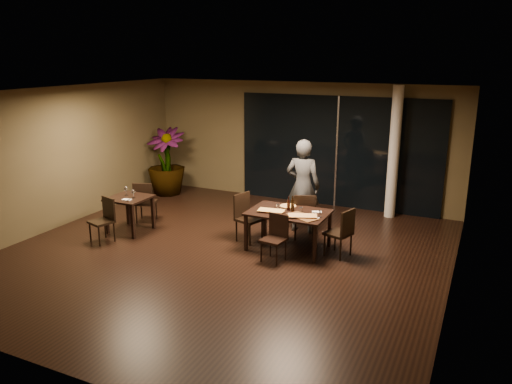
{
  "coord_description": "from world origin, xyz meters",
  "views": [
    {
      "loc": [
        4.3,
        -7.65,
        3.65
      ],
      "look_at": [
        0.3,
        0.82,
        1.05
      ],
      "focal_mm": 35.0,
      "sensor_mm": 36.0,
      "label": 1
    }
  ],
  "objects_px": {
    "side_table": "(129,203)",
    "chair_side_far": "(145,200)",
    "chair_side_near": "(105,217)",
    "bottle_c": "(292,203)",
    "potted_plant": "(166,162)",
    "bottle_b": "(293,205)",
    "bottle_a": "(289,204)",
    "chair_main_far": "(305,214)",
    "chair_main_near": "(276,235)",
    "chair_main_right": "(342,230)",
    "main_table": "(288,215)",
    "chair_main_left": "(246,215)",
    "diner": "(303,186)"
  },
  "relations": [
    {
      "from": "chair_side_near",
      "to": "potted_plant",
      "type": "bearing_deg",
      "value": 121.78
    },
    {
      "from": "chair_main_left",
      "to": "bottle_b",
      "type": "distance_m",
      "value": 1.06
    },
    {
      "from": "chair_main_far",
      "to": "potted_plant",
      "type": "relative_size",
      "value": 0.54
    },
    {
      "from": "bottle_b",
      "to": "main_table",
      "type": "bearing_deg",
      "value": -142.78
    },
    {
      "from": "potted_plant",
      "to": "bottle_b",
      "type": "bearing_deg",
      "value": -26.55
    },
    {
      "from": "main_table",
      "to": "chair_main_far",
      "type": "height_order",
      "value": "chair_main_far"
    },
    {
      "from": "chair_side_far",
      "to": "bottle_b",
      "type": "relative_size",
      "value": 3.46
    },
    {
      "from": "chair_side_near",
      "to": "bottle_c",
      "type": "relative_size",
      "value": 3.15
    },
    {
      "from": "chair_main_near",
      "to": "bottle_c",
      "type": "xyz_separation_m",
      "value": [
        0.04,
        0.72,
        0.41
      ]
    },
    {
      "from": "main_table",
      "to": "chair_main_far",
      "type": "bearing_deg",
      "value": 79.94
    },
    {
      "from": "chair_main_left",
      "to": "main_table",
      "type": "bearing_deg",
      "value": -77.74
    },
    {
      "from": "side_table",
      "to": "chair_main_far",
      "type": "xyz_separation_m",
      "value": [
        3.51,
        1.12,
        -0.09
      ]
    },
    {
      "from": "chair_side_near",
      "to": "diner",
      "type": "relative_size",
      "value": 0.45
    },
    {
      "from": "chair_main_far",
      "to": "chair_side_near",
      "type": "distance_m",
      "value": 4.01
    },
    {
      "from": "chair_main_near",
      "to": "bottle_a",
      "type": "relative_size",
      "value": 3.22
    },
    {
      "from": "chair_main_far",
      "to": "bottle_b",
      "type": "relative_size",
      "value": 3.56
    },
    {
      "from": "chair_side_far",
      "to": "diner",
      "type": "distance_m",
      "value": 3.53
    },
    {
      "from": "chair_main_near",
      "to": "chair_main_left",
      "type": "height_order",
      "value": "chair_main_left"
    },
    {
      "from": "side_table",
      "to": "main_table",
      "type": "bearing_deg",
      "value": 8.37
    },
    {
      "from": "chair_side_near",
      "to": "bottle_b",
      "type": "relative_size",
      "value": 3.32
    },
    {
      "from": "chair_side_far",
      "to": "bottle_a",
      "type": "relative_size",
      "value": 3.5
    },
    {
      "from": "chair_main_far",
      "to": "bottle_c",
      "type": "distance_m",
      "value": 0.62
    },
    {
      "from": "potted_plant",
      "to": "bottle_b",
      "type": "relative_size",
      "value": 6.61
    },
    {
      "from": "chair_main_left",
      "to": "chair_side_near",
      "type": "height_order",
      "value": "chair_main_left"
    },
    {
      "from": "bottle_a",
      "to": "bottle_b",
      "type": "distance_m",
      "value": 0.1
    },
    {
      "from": "bottle_a",
      "to": "side_table",
      "type": "bearing_deg",
      "value": -170.23
    },
    {
      "from": "chair_side_far",
      "to": "potted_plant",
      "type": "distance_m",
      "value": 2.41
    },
    {
      "from": "chair_main_far",
      "to": "potted_plant",
      "type": "xyz_separation_m",
      "value": [
        -4.51,
        1.66,
        0.35
      ]
    },
    {
      "from": "potted_plant",
      "to": "bottle_a",
      "type": "height_order",
      "value": "potted_plant"
    },
    {
      "from": "chair_main_right",
      "to": "chair_side_near",
      "type": "xyz_separation_m",
      "value": [
        -4.53,
        -1.22,
        -0.02
      ]
    },
    {
      "from": "side_table",
      "to": "chair_side_far",
      "type": "distance_m",
      "value": 0.61
    },
    {
      "from": "main_table",
      "to": "bottle_a",
      "type": "height_order",
      "value": "bottle_a"
    },
    {
      "from": "bottle_b",
      "to": "bottle_c",
      "type": "distance_m",
      "value": 0.07
    },
    {
      "from": "chair_main_far",
      "to": "side_table",
      "type": "bearing_deg",
      "value": -2.21
    },
    {
      "from": "chair_main_right",
      "to": "bottle_c",
      "type": "height_order",
      "value": "bottle_c"
    },
    {
      "from": "chair_main_right",
      "to": "bottle_b",
      "type": "relative_size",
      "value": 3.46
    },
    {
      "from": "chair_main_far",
      "to": "bottle_a",
      "type": "xyz_separation_m",
      "value": [
        -0.14,
        -0.54,
        0.35
      ]
    },
    {
      "from": "potted_plant",
      "to": "bottle_c",
      "type": "xyz_separation_m",
      "value": [
        4.43,
        -2.16,
        0.01
      ]
    },
    {
      "from": "main_table",
      "to": "bottle_a",
      "type": "relative_size",
      "value": 5.65
    },
    {
      "from": "chair_main_left",
      "to": "bottle_b",
      "type": "bearing_deg",
      "value": -74.74
    },
    {
      "from": "chair_main_far",
      "to": "chair_main_left",
      "type": "xyz_separation_m",
      "value": [
        -1.05,
        -0.54,
        0.0
      ]
    },
    {
      "from": "chair_main_near",
      "to": "bottle_a",
      "type": "distance_m",
      "value": 0.8
    },
    {
      "from": "chair_main_right",
      "to": "potted_plant",
      "type": "relative_size",
      "value": 0.52
    },
    {
      "from": "side_table",
      "to": "bottle_b",
      "type": "relative_size",
      "value": 2.98
    },
    {
      "from": "chair_main_right",
      "to": "chair_side_near",
      "type": "relative_size",
      "value": 1.04
    },
    {
      "from": "chair_main_right",
      "to": "chair_main_left",
      "type": "bearing_deg",
      "value": -73.51
    },
    {
      "from": "main_table",
      "to": "chair_main_left",
      "type": "distance_m",
      "value": 0.95
    },
    {
      "from": "diner",
      "to": "bottle_c",
      "type": "relative_size",
      "value": 7.01
    },
    {
      "from": "main_table",
      "to": "chair_main_left",
      "type": "height_order",
      "value": "chair_main_left"
    },
    {
      "from": "potted_plant",
      "to": "bottle_c",
      "type": "height_order",
      "value": "potted_plant"
    }
  ]
}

